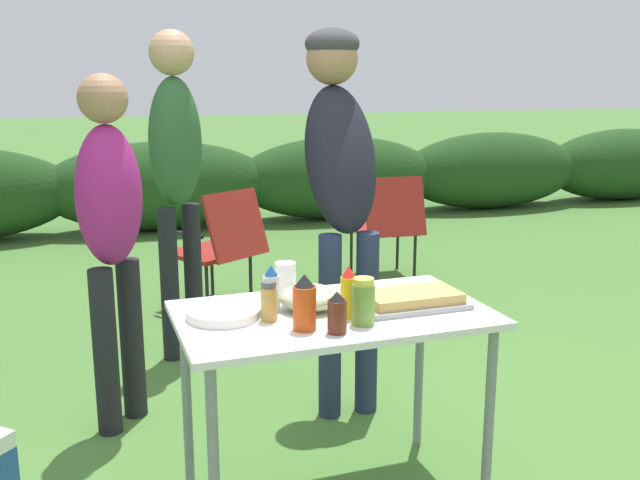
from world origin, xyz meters
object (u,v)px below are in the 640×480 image
at_px(camp_chair_green_behind_table, 219,243).
at_px(mayo_bottle, 271,290).
at_px(food_tray, 411,300).
at_px(relish_jar, 363,302).
at_px(mustard_bottle, 348,293).
at_px(mixing_bowl, 309,297).
at_px(standing_person_in_olive_jacket, 176,159).
at_px(camp_chair_near_hedge, 387,222).
at_px(folding_table, 333,332).
at_px(standing_person_in_navy_coat, 111,220).
at_px(hot_sauce_bottle, 304,303).
at_px(paper_cup_stack, 286,280).
at_px(standing_person_with_beanie, 340,167).
at_px(plate_stack, 224,313).
at_px(spice_jar, 269,302).
at_px(bbq_sauce_bottle, 337,313).

bearing_deg(camp_chair_green_behind_table, mayo_bottle, -127.65).
height_order(food_tray, relish_jar, relish_jar).
distance_m(mustard_bottle, relish_jar, 0.09).
relative_size(mixing_bowl, standing_person_in_olive_jacket, 0.12).
bearing_deg(food_tray, camp_chair_near_hedge, 67.15).
height_order(folding_table, standing_person_in_navy_coat, standing_person_in_navy_coat).
height_order(standing_person_in_olive_jacket, camp_chair_green_behind_table, standing_person_in_olive_jacket).
xyz_separation_m(folding_table, mustard_bottle, (0.03, -0.08, 0.16)).
xyz_separation_m(mustard_bottle, standing_person_in_olive_jacket, (-0.33, 1.72, 0.29)).
bearing_deg(mustard_bottle, hot_sauce_bottle, -159.75).
bearing_deg(paper_cup_stack, mustard_bottle, -66.00).
bearing_deg(standing_person_with_beanie, food_tray, -90.00).
distance_m(paper_cup_stack, camp_chair_near_hedge, 2.93).
height_order(mustard_bottle, standing_person_in_navy_coat, standing_person_in_navy_coat).
bearing_deg(folding_table, mustard_bottle, -71.13).
bearing_deg(paper_cup_stack, hot_sauce_bottle, -96.85).
bearing_deg(plate_stack, spice_jar, -28.98).
bearing_deg(mixing_bowl, hot_sauce_bottle, -112.46).
height_order(mixing_bowl, camp_chair_green_behind_table, camp_chair_green_behind_table).
bearing_deg(plate_stack, relish_jar, -26.82).
relative_size(plate_stack, paper_cup_stack, 1.93).
bearing_deg(paper_cup_stack, standing_person_with_beanie, 52.51).
bearing_deg(standing_person_in_navy_coat, relish_jar, -102.30).
relative_size(mixing_bowl, mustard_bottle, 1.18).
relative_size(standing_person_with_beanie, camp_chair_green_behind_table, 2.13).
bearing_deg(standing_person_in_olive_jacket, camp_chair_green_behind_table, 30.41).
bearing_deg(plate_stack, mixing_bowl, -0.39).
distance_m(plate_stack, standing_person_in_olive_jacket, 1.63).
distance_m(spice_jar, camp_chair_green_behind_table, 2.45).
relative_size(mustard_bottle, camp_chair_green_behind_table, 0.22).
relative_size(bbq_sauce_bottle, standing_person_with_beanie, 0.08).
bearing_deg(paper_cup_stack, standing_person_in_olive_jacket, 97.85).
relative_size(standing_person_in_navy_coat, camp_chair_green_behind_table, 1.89).
bearing_deg(food_tray, spice_jar, 177.92).
bearing_deg(folding_table, relish_jar, -73.21).
height_order(plate_stack, camp_chair_green_behind_table, camp_chair_green_behind_table).
relative_size(food_tray, bbq_sauce_bottle, 2.75).
relative_size(bbq_sauce_bottle, standing_person_in_olive_jacket, 0.08).
distance_m(hot_sauce_bottle, camp_chair_near_hedge, 3.27).
distance_m(folding_table, hot_sauce_bottle, 0.27).
xyz_separation_m(spice_jar, camp_chair_near_hedge, (1.68, 2.71, -0.34)).
distance_m(mixing_bowl, hot_sauce_bottle, 0.22).
relative_size(food_tray, mayo_bottle, 2.24).
xyz_separation_m(spice_jar, standing_person_in_navy_coat, (-0.46, 0.91, 0.14)).
distance_m(paper_cup_stack, spice_jar, 0.28).
relative_size(plate_stack, relish_jar, 1.59).
bearing_deg(camp_chair_green_behind_table, bbq_sauce_bottle, -123.79).
xyz_separation_m(folding_table, standing_person_with_beanie, (0.32, 0.78, 0.49)).
bearing_deg(camp_chair_near_hedge, relish_jar, -110.34).
distance_m(plate_stack, hot_sauce_bottle, 0.31).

